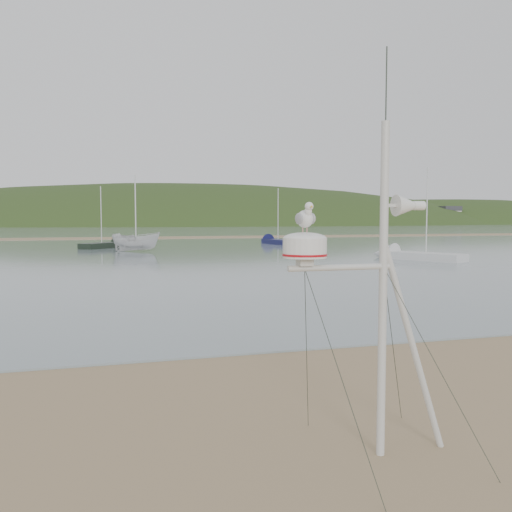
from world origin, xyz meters
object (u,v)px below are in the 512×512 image
object	(u,v)px
sailboat_blue_far	(271,241)
boat_white	(136,226)
sailboat_dark_mid	(112,245)
mast_rig	(379,361)
sailboat_white_near	(403,255)

from	to	relation	value
sailboat_blue_far	boat_white	bearing A→B (deg)	-145.21
sailboat_blue_far	sailboat_dark_mid	bearing A→B (deg)	-168.45
sailboat_blue_far	sailboat_dark_mid	xyz separation A→B (m)	(-16.82, -3.44, 0.00)
boat_white	sailboat_blue_far	world-z (taller)	sailboat_blue_far
boat_white	sailboat_blue_far	bearing A→B (deg)	-29.97
sailboat_dark_mid	mast_rig	bearing A→B (deg)	-87.79
sailboat_blue_far	sailboat_white_near	xyz separation A→B (m)	(1.61, -24.03, -0.00)
mast_rig	sailboat_dark_mid	world-z (taller)	sailboat_dark_mid
boat_white	sailboat_blue_far	distance (m)	18.48
sailboat_blue_far	sailboat_dark_mid	size ratio (longest dim) A/B	1.08
sailboat_blue_far	sailboat_white_near	size ratio (longest dim) A/B	1.00
sailboat_dark_mid	boat_white	bearing A→B (deg)	-76.32
mast_rig	boat_white	bearing A→B (deg)	90.15
sailboat_blue_far	sailboat_dark_mid	distance (m)	17.17
mast_rig	sailboat_white_near	size ratio (longest dim) A/B	0.71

